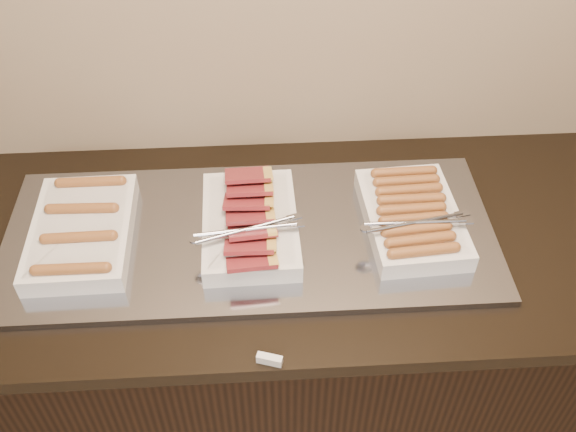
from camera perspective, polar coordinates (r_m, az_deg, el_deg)
The scene contains 6 objects.
counter at distance 1.94m, azimuth -2.73°, elevation -11.04°, with size 2.06×0.76×0.90m.
warming_tray at distance 1.58m, azimuth -3.40°, elevation -1.68°, with size 1.20×0.50×0.02m, color gray.
dish_left at distance 1.62m, azimuth -17.84°, elevation -1.28°, with size 0.24×0.35×0.07m.
dish_center at distance 1.55m, azimuth -3.42°, elevation -0.70°, with size 0.27×0.36×0.09m.
dish_right at distance 1.59m, azimuth 10.97°, elevation -0.07°, with size 0.27×0.34×0.08m.
label_holder at distance 1.36m, azimuth -1.65°, elevation -12.63°, with size 0.05×0.02×0.02m, color silver.
Camera 1 is at (0.03, 1.04, 2.06)m, focal length 40.00 mm.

